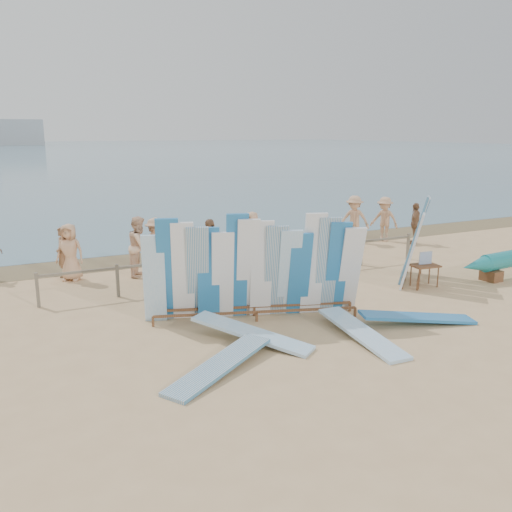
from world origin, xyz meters
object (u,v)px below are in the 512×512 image
main_surfboard_rack (255,272)px  beach_chair_left (274,258)px  flat_board_d (417,324)px  beachgoer_1 (63,253)px  flat_board_b (361,339)px  flat_board_e (220,371)px  stroller (330,252)px  beachgoer_4 (210,248)px  side_surfboard_rack (414,242)px  beachgoer_extra_0 (384,219)px  flat_board_a (252,342)px  beachgoer_6 (252,236)px  beachgoer_9 (354,219)px  beach_chair_right (267,263)px  beachgoer_3 (155,244)px  beachgoer_0 (70,252)px  beachgoer_2 (140,246)px  beachgoer_10 (415,223)px  vendor_table (424,275)px

main_surfboard_rack → beach_chair_left: main_surfboard_rack is taller
flat_board_d → beachgoer_1: bearing=58.9°
flat_board_b → beach_chair_left: size_ratio=2.98×
flat_board_e → stroller: (6.49, 6.05, 0.41)m
beach_chair_left → stroller: (1.80, -0.58, 0.14)m
beachgoer_1 → beachgoer_4: bearing=56.0°
side_surfboard_rack → main_surfboard_rack: bearing=144.4°
flat_board_b → beachgoer_4: bearing=101.2°
beach_chair_left → beachgoer_extra_0: 6.21m
flat_board_d → beachgoer_extra_0: size_ratio=1.51×
flat_board_a → beachgoer_4: (1.22, 5.43, 0.89)m
stroller → beachgoer_1: bearing=158.5°
flat_board_a → beachgoer_6: (3.28, 6.75, 0.84)m
beachgoer_9 → flat_board_d: bearing=-68.7°
flat_board_a → beach_chair_right: beach_chair_right is taller
flat_board_a → beachgoer_3: bearing=54.5°
side_surfboard_rack → stroller: (-1.01, 2.81, -0.76)m
beachgoer_9 → beachgoer_extra_0: bearing=35.1°
beach_chair_left → beachgoer_9: 5.14m
beachgoer_4 → beachgoer_0: 4.14m
side_surfboard_rack → beachgoer_9: 5.74m
beachgoer_9 → beachgoer_1: 11.09m
beachgoer_extra_0 → flat_board_b: bearing=-69.6°
flat_board_e → beach_chair_left: bearing=113.6°
beachgoer_2 → beachgoer_1: beachgoer_2 is taller
beachgoer_10 → beachgoer_1: beachgoer_10 is taller
beachgoer_2 → beachgoer_9: 9.00m
side_surfboard_rack → flat_board_d: side_surfboard_rack is taller
flat_board_b → side_surfboard_rack: bearing=39.0°
beachgoer_10 → beachgoer_1: 13.12m
beachgoer_10 → beachgoer_9: beachgoer_9 is taller
vendor_table → flat_board_a: bearing=-158.3°
side_surfboard_rack → flat_board_d: 3.96m
beachgoer_extra_0 → beachgoer_0: bearing=-115.5°
stroller → beachgoer_2: (-6.04, 1.36, 0.51)m
beachgoer_4 → beach_chair_left: bearing=78.5°
flat_board_e → beachgoer_4: size_ratio=1.53×
flat_board_b → beachgoer_4: 6.43m
flat_board_e → beachgoer_4: bearing=128.8°
side_surfboard_rack → beachgoer_9: size_ratio=1.38×
beach_chair_right → beachgoer_1: bearing=152.0°
beachgoer_extra_0 → beachgoer_0: 12.17m
beachgoer_extra_0 → beachgoer_9: beachgoer_9 is taller
flat_board_b → beachgoer_0: (-4.88, 7.66, 0.85)m
beach_chair_left → beachgoer_9: (4.66, 2.04, 0.67)m
flat_board_b → beachgoer_3: 8.03m
main_surfboard_rack → flat_board_b: size_ratio=1.87×
flat_board_b → beachgoer_3: (-2.29, 7.65, 0.85)m
beach_chair_right → beachgoer_0: bearing=154.0°
beach_chair_right → beachgoer_1: (-5.94, 1.82, 0.54)m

